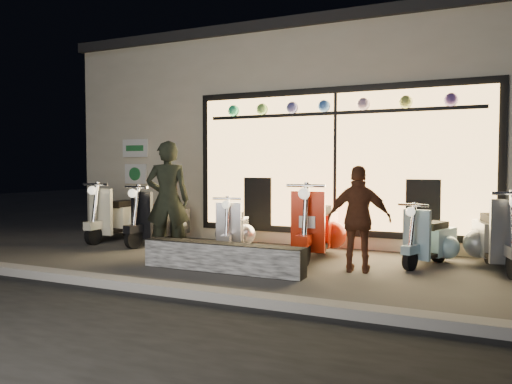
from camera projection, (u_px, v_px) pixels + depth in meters
ground at (248, 264)px, 7.50m from camera, size 40.00×40.00×0.00m
kerb at (173, 290)px, 5.68m from camera, size 40.00×0.25×0.12m
shop_building at (337, 140)px, 11.92m from camera, size 10.20×6.23×4.20m
graffiti_barrier at (222, 257)px, 6.94m from camera, size 2.39×0.28×0.40m
scooter_silver at (234, 229)px, 8.64m from camera, size 0.66×1.29×0.92m
scooter_red at (317, 228)px, 8.10m from camera, size 0.59×1.62×1.15m
scooter_black at (163, 221)px, 9.50m from camera, size 0.60×1.50×1.07m
scooter_cream at (121, 217)px, 9.99m from camera, size 0.50×1.53×1.10m
scooter_blue at (432, 240)px, 7.44m from camera, size 0.70×1.24×0.90m
scooter_grey at (497, 238)px, 7.20m from camera, size 0.73×1.53×1.09m
man at (168, 200)px, 7.96m from camera, size 0.81×0.72×1.87m
woman at (359, 219)px, 6.87m from camera, size 0.91×0.49×1.48m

